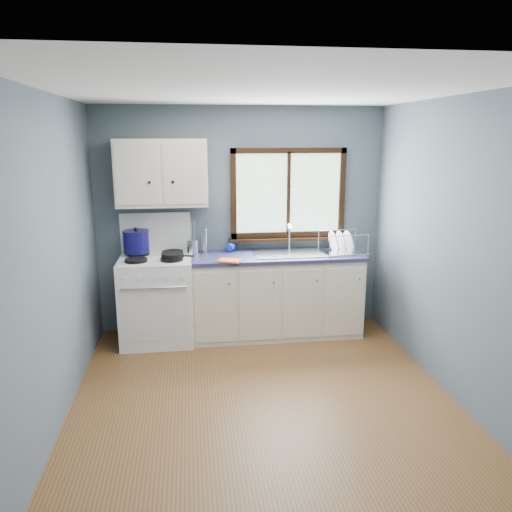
{
  "coord_description": "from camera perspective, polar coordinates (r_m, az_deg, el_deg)",
  "views": [
    {
      "loc": [
        -0.57,
        -3.73,
        2.18
      ],
      "look_at": [
        0.05,
        0.9,
        1.05
      ],
      "focal_mm": 35.0,
      "sensor_mm": 36.0,
      "label": 1
    }
  ],
  "objects": [
    {
      "name": "soap_bottle",
      "position": [
        5.51,
        -3.09,
        1.7
      ],
      "size": [
        0.13,
        0.13,
        0.25
      ],
      "primitive_type": "imported",
      "rotation": [
        0.0,
        0.0,
        -0.38
      ],
      "color": "#0F32AB",
      "rests_on": "countertop"
    },
    {
      "name": "thermos",
      "position": [
        5.51,
        -5.88,
        1.77
      ],
      "size": [
        0.07,
        0.07,
        0.28
      ],
      "primitive_type": "cylinder",
      "rotation": [
        0.0,
        0.0,
        0.03
      ],
      "color": "silver",
      "rests_on": "countertop"
    },
    {
      "name": "utensil_crock",
      "position": [
        5.48,
        -7.24,
        1.07
      ],
      "size": [
        0.16,
        0.16,
        0.4
      ],
      "rotation": [
        0.0,
        0.0,
        -0.37
      ],
      "color": "silver",
      "rests_on": "countertop"
    },
    {
      "name": "skillet",
      "position": [
        5.19,
        -9.5,
        0.08
      ],
      "size": [
        0.36,
        0.29,
        0.05
      ],
      "rotation": [
        0.0,
        0.0,
        -0.31
      ],
      "color": "black",
      "rests_on": "gas_range"
    },
    {
      "name": "upper_cabinets",
      "position": [
        5.38,
        -10.74,
        9.31
      ],
      "size": [
        0.95,
        0.35,
        0.7
      ],
      "color": "beige",
      "rests_on": "wall_back"
    },
    {
      "name": "countertop",
      "position": [
        5.45,
        2.35,
        0.01
      ],
      "size": [
        1.89,
        0.64,
        0.04
      ],
      "primitive_type": "cube",
      "color": "#222446",
      "rests_on": "base_cabinets"
    },
    {
      "name": "stockpot",
      "position": [
        5.47,
        -13.53,
        1.64
      ],
      "size": [
        0.32,
        0.32,
        0.27
      ],
      "rotation": [
        0.0,
        0.0,
        -0.18
      ],
      "color": "#0E0C48",
      "rests_on": "gas_range"
    },
    {
      "name": "dish_towel",
      "position": [
        5.14,
        -3.03,
        -0.52
      ],
      "size": [
        0.27,
        0.24,
        0.02
      ],
      "primitive_type": "cube",
      "rotation": [
        0.0,
        0.0,
        -0.39
      ],
      "color": "orange",
      "rests_on": "countertop"
    },
    {
      "name": "wall_right",
      "position": [
        4.42,
        22.14,
        0.44
      ],
      "size": [
        0.02,
        3.6,
        2.5
      ],
      "primitive_type": "cube",
      "color": "#526068",
      "rests_on": "ground"
    },
    {
      "name": "wall_left",
      "position": [
        3.98,
        -22.53,
        -0.96
      ],
      "size": [
        0.02,
        3.6,
        2.5
      ],
      "primitive_type": "cube",
      "color": "#526068",
      "rests_on": "ground"
    },
    {
      "name": "base_cabinets",
      "position": [
        5.59,
        2.3,
        -4.88
      ],
      "size": [
        1.85,
        0.6,
        0.88
      ],
      "color": "beige",
      "rests_on": "floor"
    },
    {
      "name": "floor",
      "position": [
        4.36,
        0.96,
        -16.53
      ],
      "size": [
        3.2,
        3.6,
        0.02
      ],
      "primitive_type": "cube",
      "color": "brown",
      "rests_on": "ground"
    },
    {
      "name": "ceiling",
      "position": [
        3.79,
        1.12,
        18.6
      ],
      "size": [
        3.2,
        3.6,
        0.02
      ],
      "primitive_type": "cube",
      "color": "white",
      "rests_on": "wall_back"
    },
    {
      "name": "sink",
      "position": [
        5.5,
        4.19,
        -0.34
      ],
      "size": [
        0.84,
        0.46,
        0.44
      ],
      "color": "silver",
      "rests_on": "countertop"
    },
    {
      "name": "dish_rack",
      "position": [
        5.58,
        9.78,
        1.02
      ],
      "size": [
        0.5,
        0.4,
        0.24
      ],
      "rotation": [
        0.0,
        0.0,
        0.1
      ],
      "color": "silver",
      "rests_on": "countertop"
    },
    {
      "name": "gas_range",
      "position": [
        5.48,
        -11.26,
        -4.59
      ],
      "size": [
        0.76,
        0.69,
        1.36
      ],
      "color": "white",
      "rests_on": "floor"
    },
    {
      "name": "wall_front",
      "position": [
        2.21,
        8.26,
        -11.44
      ],
      "size": [
        3.2,
        0.02,
        2.5
      ],
      "primitive_type": "cube",
      "color": "#526068",
      "rests_on": "ground"
    },
    {
      "name": "wall_back",
      "position": [
        5.65,
        -1.74,
        4.11
      ],
      "size": [
        3.2,
        0.02,
        2.5
      ],
      "primitive_type": "cube",
      "color": "#526068",
      "rests_on": "ground"
    },
    {
      "name": "window",
      "position": [
        5.66,
        3.72,
        6.41
      ],
      "size": [
        1.36,
        0.1,
        1.03
      ],
      "color": "#9EC6A8",
      "rests_on": "wall_back"
    }
  ]
}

